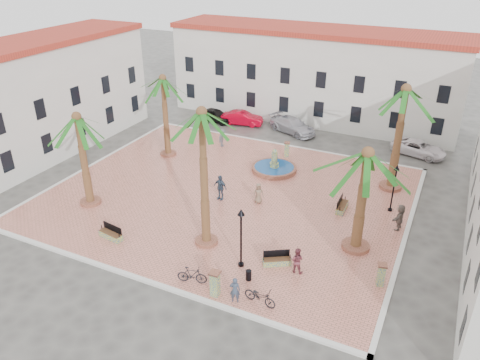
{
  "coord_description": "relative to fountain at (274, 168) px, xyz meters",
  "views": [
    {
      "loc": [
        14.28,
        -27.65,
        17.31
      ],
      "look_at": [
        1.0,
        0.0,
        1.6
      ],
      "focal_mm": 35.0,
      "sensor_mm": 36.0,
      "label": 1
    }
  ],
  "objects": [
    {
      "name": "kerb_e",
      "position": [
        11.41,
        -5.37,
        -0.33
      ],
      "size": [
        0.3,
        22.3,
        0.16
      ],
      "primitive_type": "cube",
      "color": "silver",
      "rests_on": "ground"
    },
    {
      "name": "bollard_e",
      "position": [
        10.81,
        -11.04,
        0.47
      ],
      "size": [
        0.62,
        0.62,
        1.41
      ],
      "rotation": [
        0.0,
        0.0,
        0.26
      ],
      "color": "#82935F",
      "rests_on": "plaza"
    },
    {
      "name": "pedestrian_east",
      "position": [
        10.81,
        -4.69,
        0.65
      ],
      "size": [
        0.8,
        1.76,
        1.83
      ],
      "primitive_type": "imported",
      "rotation": [
        0.0,
        0.0,
        -1.73
      ],
      "color": "#6C5C53",
      "rests_on": "plaza"
    },
    {
      "name": "plaza",
      "position": [
        -1.59,
        -5.37,
        -0.34
      ],
      "size": [
        26.0,
        22.0,
        0.15
      ],
      "primitive_type": "cube",
      "color": "#DB7F6A",
      "rests_on": "ground"
    },
    {
      "name": "bollard_n",
      "position": [
        -0.07,
        3.17,
        0.44
      ],
      "size": [
        0.59,
        0.59,
        1.36
      ],
      "rotation": [
        0.0,
        0.0,
        0.25
      ],
      "color": "#82935F",
      "rests_on": "plaza"
    },
    {
      "name": "kerb_n",
      "position": [
        -1.59,
        5.63,
        -0.33
      ],
      "size": [
        26.3,
        0.3,
        0.16
      ],
      "primitive_type": "cube",
      "color": "silver",
      "rests_on": "ground"
    },
    {
      "name": "bench_s",
      "position": [
        -5.76,
        -13.87,
        -0.0
      ],
      "size": [
        1.8,
        0.8,
        0.92
      ],
      "rotation": [
        0.0,
        0.0,
        -0.16
      ],
      "color": "#82935F",
      "rests_on": "plaza"
    },
    {
      "name": "cyclist_a",
      "position": [
        4.11,
        -15.77,
        0.51
      ],
      "size": [
        0.65,
        0.53,
        1.55
      ],
      "primitive_type": "imported",
      "rotation": [
        0.0,
        0.0,
        3.45
      ],
      "color": "#343F52",
      "rests_on": "plaza"
    },
    {
      "name": "palm_sw",
      "position": [
        -10.13,
        -10.89,
        5.61
      ],
      "size": [
        4.89,
        4.89,
        7.01
      ],
      "color": "#A05A44",
      "rests_on": "plaza"
    },
    {
      "name": "lamppost_s",
      "position": [
        3.05,
        -12.81,
        2.36
      ],
      "size": [
        0.42,
        0.42,
        3.88
      ],
      "color": "black",
      "rests_on": "plaza"
    },
    {
      "name": "building_west",
      "position": [
        -20.59,
        -5.37,
        4.6
      ],
      "size": [
        6.4,
        24.4,
        10.0
      ],
      "rotation": [
        0.0,
        0.0,
        1.57
      ],
      "color": "silver",
      "rests_on": "ground"
    },
    {
      "name": "bicycle_b",
      "position": [
        1.25,
        -15.41,
        0.25
      ],
      "size": [
        1.79,
        0.92,
        1.04
      ],
      "primitive_type": "imported",
      "rotation": [
        0.0,
        0.0,
        1.83
      ],
      "color": "black",
      "rests_on": "plaza"
    },
    {
      "name": "bench_se",
      "position": [
        4.92,
        -11.8,
        -0.01
      ],
      "size": [
        1.7,
        1.32,
        0.89
      ],
      "rotation": [
        0.0,
        0.0,
        0.55
      ],
      "color": "#82935F",
      "rests_on": "plaza"
    },
    {
      "name": "bench_ne",
      "position": [
        6.83,
        3.72,
        -0.03
      ],
      "size": [
        0.67,
        1.63,
        0.84
      ],
      "rotation": [
        0.0,
        0.0,
        1.69
      ],
      "color": "#82935F",
      "rests_on": "plaza"
    },
    {
      "name": "kerb_s",
      "position": [
        -1.59,
        -16.37,
        -0.33
      ],
      "size": [
        26.3,
        0.3,
        0.16
      ],
      "primitive_type": "cube",
      "color": "silver",
      "rests_on": "ground"
    },
    {
      "name": "fountain",
      "position": [
        0.0,
        0.0,
        0.0
      ],
      "size": [
        3.75,
        3.75,
        1.94
      ],
      "color": "#A05A44",
      "rests_on": "plaza"
    },
    {
      "name": "bollard_se",
      "position": [
        2.92,
        -15.77,
        0.54
      ],
      "size": [
        0.58,
        0.58,
        1.55
      ],
      "rotation": [
        0.0,
        0.0,
        0.05
      ],
      "color": "#82935F",
      "rests_on": "plaza"
    },
    {
      "name": "car_white",
      "position": [
        10.43,
        8.94,
        0.25
      ],
      "size": [
        5.18,
        3.36,
        1.33
      ],
      "primitive_type": "imported",
      "rotation": [
        0.0,
        0.0,
        1.31
      ],
      "color": "white",
      "rests_on": "ground"
    },
    {
      "name": "palm_nw",
      "position": [
        -9.84,
        -1.05,
        5.95
      ],
      "size": [
        4.62,
        4.62,
        7.31
      ],
      "color": "#A05A44",
      "rests_on": "plaza"
    },
    {
      "name": "palm_s",
      "position": [
        0.04,
        -11.62,
        7.6
      ],
      "size": [
        4.72,
        4.72,
        9.05
      ],
      "color": "#A05A44",
      "rests_on": "plaza"
    },
    {
      "name": "lamppost_e",
      "position": [
        9.92,
        -2.49,
        2.16
      ],
      "size": [
        0.39,
        0.39,
        3.58
      ],
      "color": "black",
      "rests_on": "plaza"
    },
    {
      "name": "palm_e",
      "position": [
        8.75,
        -8.09,
        5.36
      ],
      "size": [
        5.64,
        5.64,
        6.88
      ],
      "color": "#A05A44",
      "rests_on": "plaza"
    },
    {
      "name": "car_black",
      "position": [
        -10.3,
        8.79,
        0.28
      ],
      "size": [
        4.29,
        2.24,
        1.39
      ],
      "primitive_type": "imported",
      "rotation": [
        0.0,
        0.0,
        1.42
      ],
      "color": "black",
      "rests_on": "ground"
    },
    {
      "name": "cyclist_b",
      "position": [
        6.2,
        -11.97,
        0.55
      ],
      "size": [
        0.84,
        0.68,
        1.62
      ],
      "primitive_type": "imported",
      "rotation": [
        0.0,
        0.0,
        3.22
      ],
      "color": "brown",
      "rests_on": "plaza"
    },
    {
      "name": "kerb_w",
      "position": [
        -14.59,
        -5.37,
        -0.33
      ],
      "size": [
        0.3,
        22.3,
        0.16
      ],
      "primitive_type": "cube",
      "color": "silver",
      "rests_on": "ground"
    },
    {
      "name": "ground",
      "position": [
        -1.59,
        -5.37,
        -0.41
      ],
      "size": [
        120.0,
        120.0,
        0.0
      ],
      "primitive_type": "plane",
      "color": "#56544F",
      "rests_on": "ground"
    },
    {
      "name": "car_silver",
      "position": [
        -1.77,
        9.29,
        0.34
      ],
      "size": [
        5.62,
        4.03,
        1.51
      ],
      "primitive_type": "imported",
      "rotation": [
        0.0,
        0.0,
        1.16
      ],
      "color": "#BAB9C3",
      "rests_on": "ground"
    },
    {
      "name": "pedestrian_north",
      "position": [
        -6.32,
        2.76,
        0.58
      ],
      "size": [
        0.69,
        1.13,
        1.69
      ],
      "primitive_type": "imported",
      "rotation": [
        0.0,
        0.0,
        1.51
      ],
      "color": "#535258",
      "rests_on": "plaza"
    },
    {
      "name": "bicycle_a",
      "position": [
        5.37,
        -15.34,
        0.23
      ],
      "size": [
        1.94,
        0.89,
        0.98
      ],
      "primitive_type": "imported",
      "rotation": [
        0.0,
        0.0,
        1.44
      ],
      "color": "black",
      "rests_on": "plaza"
    },
    {
      "name": "car_red",
      "position": [
        -7.33,
        9.18,
        0.3
      ],
      "size": [
        4.53,
        2.33,
        1.42
      ],
      "primitive_type": "imported",
      "rotation": [
        0.0,
        0.0,
        1.77
      ],
      "color": "#B40018",
      "rests_on": "ground"
    },
    {
      "name": "palm_ne",
      "position": [
        9.32,
        1.1,
        6.7
      ],
      "size": [
        5.56,
        5.56,
        8.27
      ],
      "color": "#A05A44",
      "rests_on": "plaza"
    },
    {
      "name": "bench_e",
      "position": [
        6.78,
        -3.88,
        -0.0
      ],
      "size": [
        0.57,
        1.75,
        0.92
      ],
      "rotation": [
        0.0,
        0.0,
        1.59
      ],
      "color": "#82935F",
      "rests_on": "plaza"
    },
    {
      "name": "building_north",
      "position": [
        -1.59,
        14.63,
        4.35
      ],
      "size": [
        30.4,
        7.4,
        9.5
      ],
      "color": "silver",
      "rests_on": "ground"
    },
    {
      "name": "pedestrian_fountain_a",
      "position": [
        0.98,
        -5.54,
        0.52
      ],
      "size": [
        0.91,
        0.83,
        1.56
      ],
      "primitive_type": "imported",
      "rotation": [
        0.0,
        0.0,
        0.57
      ],
      "color": "#7F6550",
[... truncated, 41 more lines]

